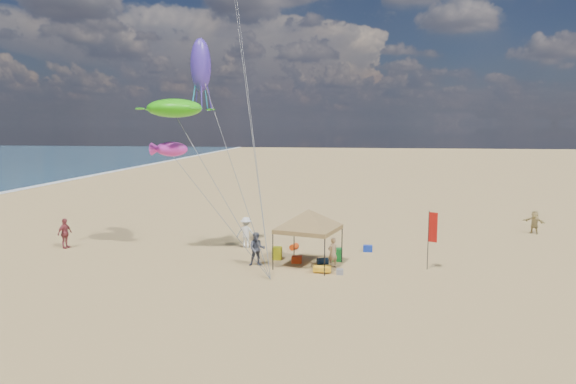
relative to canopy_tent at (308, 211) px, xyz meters
name	(u,v)px	position (x,y,z in m)	size (l,w,h in m)	color
ground	(279,284)	(-1.04, -3.36, -2.94)	(280.00, 280.00, 0.00)	tan
canopy_tent	(308,211)	(0.00, 0.00, 0.00)	(5.52, 5.52, 3.53)	black
feather_flag	(432,231)	(6.35, 0.10, -0.88)	(0.44, 0.22, 3.09)	black
cooler_red	(297,260)	(-0.68, 0.47, -2.75)	(0.54, 0.38, 0.38)	red
cooler_blue	(368,248)	(3.18, 3.58, -2.75)	(0.54, 0.38, 0.38)	#1430A4
bag_navy	(323,261)	(0.74, 0.39, -2.76)	(0.36, 0.36, 0.60)	#0D203A
bag_orange	(294,247)	(-1.21, 3.47, -2.76)	(0.36, 0.36, 0.60)	#C6390B
chair_green	(337,255)	(1.46, 1.23, -2.59)	(0.50, 0.50, 0.70)	green
chair_yellow	(277,253)	(-1.86, 1.10, -2.59)	(0.50, 0.50, 0.70)	#C3C716
crate_grey	(340,272)	(1.74, -1.38, -2.80)	(0.34, 0.30, 0.28)	gray
beach_cart	(322,269)	(0.83, -1.18, -2.74)	(0.90, 0.50, 0.24)	yellow
person_near_a	(333,253)	(1.30, -0.19, -2.13)	(0.59, 0.39, 1.63)	tan
person_near_b	(257,249)	(-2.71, -0.36, -2.03)	(0.88, 0.69, 1.82)	#383D4D
person_near_c	(246,232)	(-4.17, 3.57, -2.00)	(1.22, 0.70, 1.89)	silver
person_far_a	(65,233)	(-15.05, 1.88, -2.02)	(1.08, 0.45, 1.84)	#91383F
person_far_c	(534,222)	(14.58, 10.34, -2.13)	(1.49, 0.48, 1.61)	tan
turtle_kite	(174,108)	(-7.65, 1.23, 5.44)	(3.11, 2.49, 1.04)	#2EC80E
fish_kite	(172,149)	(-7.98, 1.51, 3.15)	(1.87, 0.94, 0.83)	#DF31BF
squid_kite	(201,65)	(-6.33, 2.04, 7.84)	(1.15, 1.15, 2.98)	#462EAD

